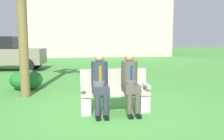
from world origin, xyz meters
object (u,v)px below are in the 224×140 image
object	(u,v)px
park_bench	(115,93)
shrub_near_bench	(26,80)
parked_car_near	(3,54)
seated_man_left	(100,80)
seated_man_right	(130,79)

from	to	relation	value
park_bench	shrub_near_bench	xyz separation A→B (m)	(-2.29, 2.68, -0.09)
parked_car_near	seated_man_left	bearing A→B (deg)	-63.29
park_bench	seated_man_right	xyz separation A→B (m)	(0.31, -0.13, 0.31)
shrub_near_bench	seated_man_left	bearing A→B (deg)	-55.05
seated_man_left	shrub_near_bench	size ratio (longest dim) A/B	1.31
park_bench	seated_man_right	distance (m)	0.46
seated_man_left	seated_man_right	world-z (taller)	seated_man_left
park_bench	seated_man_left	bearing A→B (deg)	-158.81
park_bench	seated_man_left	distance (m)	0.47
shrub_near_bench	park_bench	bearing A→B (deg)	-49.50
seated_man_left	shrub_near_bench	world-z (taller)	seated_man_left
park_bench	shrub_near_bench	world-z (taller)	park_bench
park_bench	seated_man_right	world-z (taller)	seated_man_right
seated_man_left	parked_car_near	world-z (taller)	parked_car_near
park_bench	seated_man_left	size ratio (longest dim) A/B	1.12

